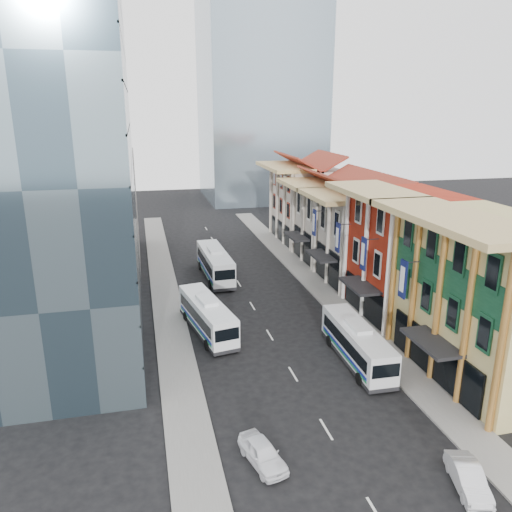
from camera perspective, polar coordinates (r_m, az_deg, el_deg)
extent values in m
plane|color=black|center=(32.94, 8.68, -19.98)|extent=(200.00, 200.00, 0.00)
cube|color=slate|center=(53.75, 8.48, -4.80)|extent=(3.00, 90.00, 0.15)
cube|color=slate|center=(50.30, -9.96, -6.41)|extent=(3.00, 90.00, 0.15)
cube|color=tan|center=(40.57, 25.09, -4.52)|extent=(8.00, 14.00, 12.00)
cube|color=#9F2411|center=(49.94, 16.76, 0.17)|extent=(8.00, 10.00, 12.00)
cube|color=beige|center=(58.29, 12.11, 1.80)|extent=(8.00, 9.00, 10.00)
cube|color=beige|center=(66.29, 8.83, 3.76)|extent=(8.00, 9.00, 10.00)
cube|color=beige|center=(75.81, 5.90, 5.86)|extent=(8.00, 12.00, 11.00)
cube|color=#394D5A|center=(44.05, -21.94, 9.53)|extent=(12.00, 26.00, 30.00)
cube|color=gray|center=(67.73, -17.72, 5.17)|extent=(10.00, 18.00, 14.00)
imported|color=white|center=(30.51, 0.77, -21.58)|extent=(2.55, 4.23, 1.35)
imported|color=silver|center=(31.13, 23.08, -22.30)|extent=(2.35, 4.15, 1.30)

